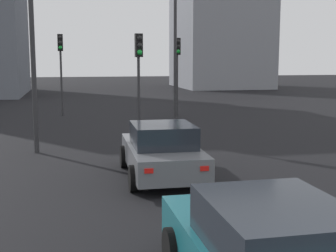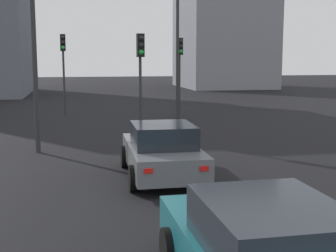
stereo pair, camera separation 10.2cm
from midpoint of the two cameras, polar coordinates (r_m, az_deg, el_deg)
car_grey_lead at (r=12.16m, az=-1.00°, el=-3.13°), size 4.10×2.05×1.44m
traffic_light_near_left at (r=18.18m, az=-3.77°, el=7.72°), size 0.33×0.31×4.08m
traffic_light_near_right at (r=25.16m, az=1.07°, el=8.11°), size 0.33×0.30×4.22m
traffic_light_far_left at (r=25.84m, az=-13.22°, el=8.20°), size 0.32×0.29×4.43m
street_lamp_far at (r=24.42m, az=0.78°, el=11.69°), size 0.56×0.36×7.80m
building_facade_left at (r=52.00m, az=6.37°, el=12.42°), size 10.90×9.01×13.81m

